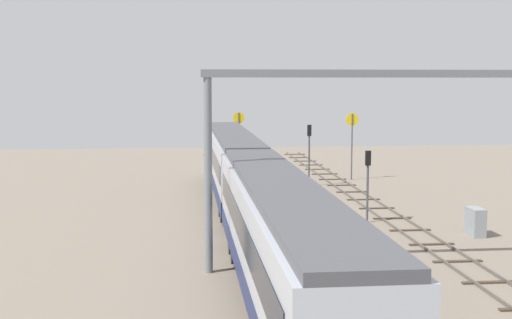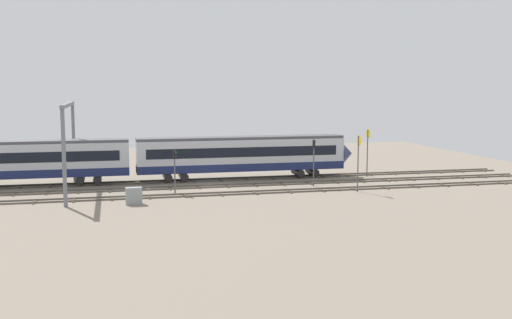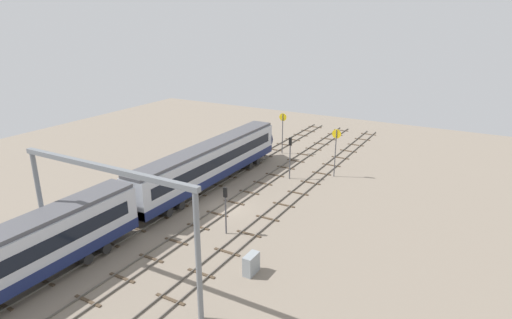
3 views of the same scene
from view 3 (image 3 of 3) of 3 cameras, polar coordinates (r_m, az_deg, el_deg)
ground_plane at (r=42.99m, az=-4.04°, el=-6.52°), size 89.68×89.68×0.00m
track_near_foreground at (r=40.78m, az=1.55°, el=-7.82°), size 73.68×2.40×0.16m
track_second_near at (r=42.96m, az=-4.04°, el=-6.44°), size 73.68×2.40×0.16m
track_with_train at (r=45.52m, az=-9.03°, el=-5.15°), size 73.68×2.40×0.16m
train at (r=39.36m, az=-16.09°, el=-5.44°), size 50.40×3.24×4.80m
overhead_gantry at (r=30.15m, az=-19.27°, el=-5.18°), size 0.40×15.40×9.06m
speed_sign_near_foreground at (r=58.88m, az=3.58°, el=4.35°), size 0.14×1.06×5.70m
speed_sign_mid_trackside at (r=50.81m, az=10.61°, el=1.87°), size 0.14×1.09×5.80m
signal_light_trackside_approach at (r=49.60m, az=4.58°, el=0.97°), size 0.31×0.32×5.02m
signal_light_trackside_departure at (r=37.06m, az=-4.08°, el=-5.87°), size 0.31×0.32×4.39m
relay_cabinet at (r=32.52m, az=-0.64°, el=-13.78°), size 1.49×0.70×1.56m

